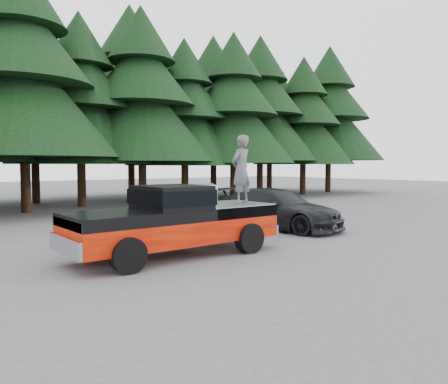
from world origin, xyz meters
TOP-DOWN VIEW (x-y plane):
  - ground at (0.00, 0.00)m, footprint 120.00×120.00m
  - pickup_truck at (-0.77, 0.49)m, footprint 6.00×2.04m
  - truck_cab at (-0.87, 0.49)m, footprint 1.66×1.90m
  - air_compressor at (0.24, 0.64)m, footprint 0.99×0.93m
  - man_on_bed at (1.37, 0.22)m, footprint 0.82×0.63m
  - parked_car at (5.04, 2.38)m, footprint 3.13×5.67m
  - treeline at (0.42, 17.20)m, footprint 60.15×16.05m

SIDE VIEW (x-z plane):
  - ground at x=0.00m, z-range 0.00..0.00m
  - pickup_truck at x=-0.77m, z-range 0.00..1.33m
  - parked_car at x=5.04m, z-range 0.00..1.56m
  - air_compressor at x=0.24m, z-range 1.33..1.87m
  - truck_cab at x=-0.87m, z-range 1.33..1.92m
  - man_on_bed at x=1.37m, z-range 1.33..3.35m
  - treeline at x=0.42m, z-range -1.03..16.47m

